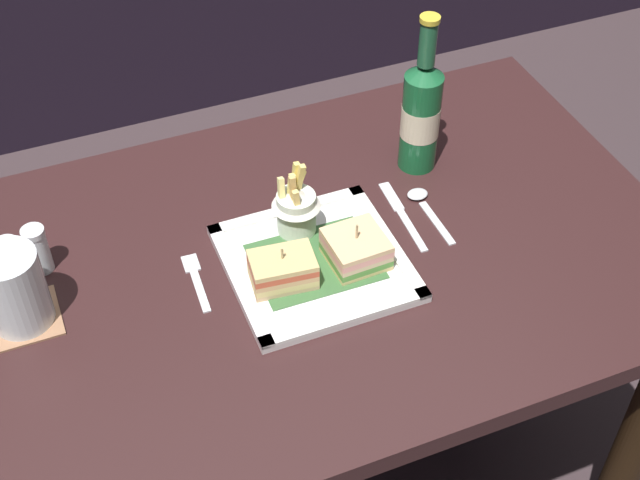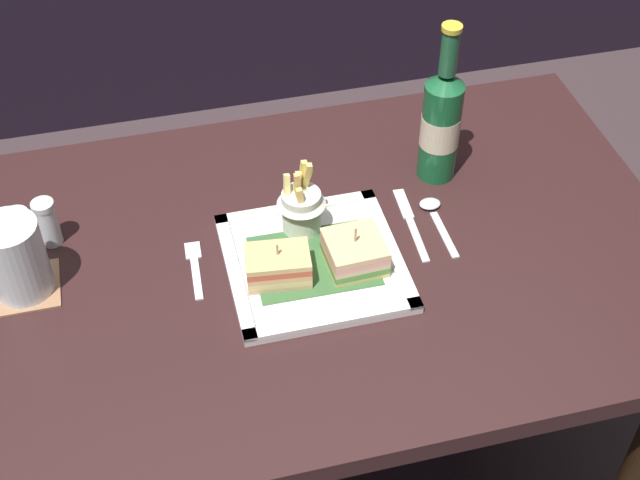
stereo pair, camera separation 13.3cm
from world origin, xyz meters
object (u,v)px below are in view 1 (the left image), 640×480
object	(u,v)px
square_plate	(315,263)
dining_table	(325,306)
fork	(196,279)
water_glass	(16,293)
fries_cup	(296,206)
beer_bottle	(421,113)
pepper_shaker	(39,252)
salt_shaker	(12,261)
spoon	(423,202)
sandwich_half_left	(283,270)
sandwich_half_right	(356,249)
knife	(401,213)

from	to	relation	value
square_plate	dining_table	bearing A→B (deg)	43.57
fork	water_glass	bearing A→B (deg)	176.48
square_plate	fries_cup	world-z (taller)	fries_cup
beer_bottle	pepper_shaker	world-z (taller)	beer_bottle
beer_bottle	salt_shaker	size ratio (longest dim) A/B	4.05
water_glass	pepper_shaker	xyz separation A→B (m)	(0.04, 0.09, -0.02)
water_glass	fork	distance (m)	0.26
fries_cup	fork	size ratio (longest dim) A/B	0.97
spoon	fork	bearing A→B (deg)	-176.58
sandwich_half_left	pepper_shaker	bearing A→B (deg)	152.45
fork	pepper_shaker	xyz separation A→B (m)	(-0.21, 0.11, 0.03)
sandwich_half_left	sandwich_half_right	distance (m)	0.12
spoon	dining_table	bearing A→B (deg)	-167.97
sandwich_half_right	water_glass	distance (m)	0.49
sandwich_half_left	dining_table	bearing A→B (deg)	27.63
spoon	pepper_shaker	bearing A→B (deg)	171.94
knife	salt_shaker	bearing A→B (deg)	171.25
sandwich_half_left	knife	size ratio (longest dim) A/B	0.59
fork	knife	distance (m)	0.35
sandwich_half_right	spoon	xyz separation A→B (m)	(0.16, 0.08, -0.03)
dining_table	sandwich_half_right	distance (m)	0.17
square_plate	sandwich_half_right	size ratio (longest dim) A/B	2.97
square_plate	water_glass	bearing A→B (deg)	172.34
beer_bottle	spoon	xyz separation A→B (m)	(-0.04, -0.10, -0.10)
pepper_shaker	knife	bearing A→B (deg)	-9.38
sandwich_half_right	sandwich_half_left	bearing A→B (deg)	-180.00
spoon	salt_shaker	xyz separation A→B (m)	(-0.64, 0.09, 0.03)
sandwich_half_left	knife	bearing A→B (deg)	18.52
sandwich_half_right	knife	world-z (taller)	sandwich_half_right
beer_bottle	pepper_shaker	size ratio (longest dim) A/B	3.50
dining_table	sandwich_half_right	bearing A→B (deg)	-53.81
beer_bottle	water_glass	xyz separation A→B (m)	(-0.68, -0.11, -0.05)
square_plate	beer_bottle	world-z (taller)	beer_bottle
spoon	sandwich_half_left	bearing A→B (deg)	-162.83
sandwich_half_right	fries_cup	xyz separation A→B (m)	(-0.06, 0.10, 0.03)
dining_table	beer_bottle	distance (m)	0.35
beer_bottle	salt_shaker	distance (m)	0.68
salt_shaker	pepper_shaker	bearing A→B (deg)	0.00
knife	sandwich_half_right	bearing A→B (deg)	-145.88
sandwich_half_right	square_plate	bearing A→B (deg)	161.61
beer_bottle	fries_cup	bearing A→B (deg)	-161.06
dining_table	water_glass	distance (m)	0.49
pepper_shaker	sandwich_half_left	bearing A→B (deg)	-27.55
dining_table	spoon	size ratio (longest dim) A/B	8.10
knife	fries_cup	bearing A→B (deg)	174.00
sandwich_half_right	beer_bottle	bearing A→B (deg)	43.34
knife	salt_shaker	size ratio (longest dim) A/B	2.44
square_plate	pepper_shaker	world-z (taller)	pepper_shaker
sandwich_half_right	salt_shaker	xyz separation A→B (m)	(-0.48, 0.17, -0.00)
pepper_shaker	square_plate	bearing A→B (deg)	-21.37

